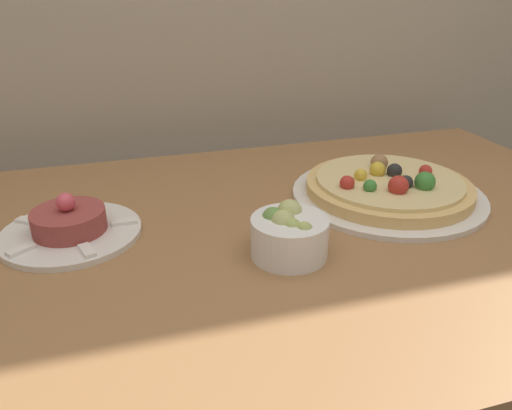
{
  "coord_description": "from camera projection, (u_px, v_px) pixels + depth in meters",
  "views": [
    {
      "loc": [
        -0.22,
        -0.27,
        1.15
      ],
      "look_at": [
        -0.01,
        0.42,
        0.81
      ],
      "focal_mm": 35.0,
      "sensor_mm": 36.0,
      "label": 1
    }
  ],
  "objects": [
    {
      "name": "dining_table",
      "position": [
        265.0,
        281.0,
        0.85
      ],
      "size": [
        1.36,
        0.82,
        0.77
      ],
      "color": "olive",
      "rests_on": "ground_plane"
    },
    {
      "name": "tartare_plate",
      "position": [
        70.0,
        226.0,
        0.79
      ],
      "size": [
        0.22,
        0.22,
        0.07
      ],
      "color": "silver",
      "rests_on": "dining_table"
    },
    {
      "name": "pizza_plate",
      "position": [
        388.0,
        188.0,
        0.92
      ],
      "size": [
        0.35,
        0.35,
        0.07
      ],
      "color": "silver",
      "rests_on": "dining_table"
    },
    {
      "name": "small_bowl",
      "position": [
        289.0,
        234.0,
        0.73
      ],
      "size": [
        0.11,
        0.11,
        0.08
      ],
      "color": "white",
      "rests_on": "dining_table"
    }
  ]
}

